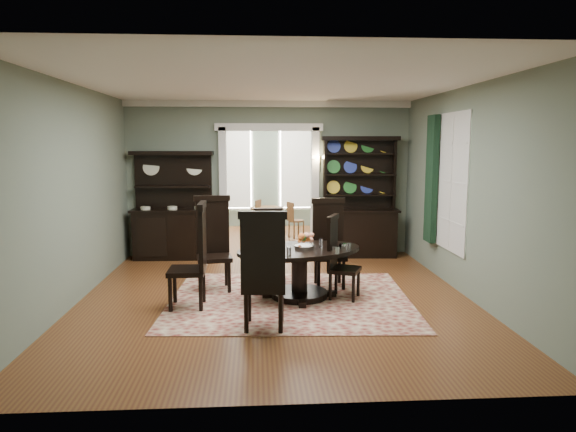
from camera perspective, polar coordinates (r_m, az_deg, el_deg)
name	(u,v)px	position (r m, az deg, el deg)	size (l,w,h in m)	color
room	(275,188)	(7.13, -1.45, 3.14)	(5.51, 6.01, 3.01)	brown
parlor	(266,171)	(12.61, -2.41, 5.00)	(3.51, 3.50, 3.01)	brown
doorway_trim	(269,173)	(10.08, -2.10, 4.81)	(2.08, 0.25, 2.57)	silver
right_window	(442,181)	(8.54, 16.71, 3.77)	(0.15, 1.47, 2.12)	white
wall_sconce	(318,159)	(9.98, 3.41, 6.33)	(0.27, 0.21, 0.21)	#BC8B32
rug	(290,299)	(7.35, 0.23, -9.21)	(3.34, 2.83, 0.01)	maroon
dining_table	(299,264)	(7.31, 1.28, -5.30)	(2.12, 2.12, 0.72)	black
centerpiece	(304,244)	(7.24, 1.83, -3.15)	(1.38, 0.89, 0.23)	silver
chair_far_left	(213,240)	(7.81, -8.30, -2.70)	(0.59, 0.57, 1.41)	black
chair_far_mid	(269,244)	(8.07, -2.16, -3.14)	(0.47, 0.45, 1.18)	black
chair_far_right	(329,240)	(7.94, 4.54, -2.68)	(0.52, 0.48, 1.36)	black
chair_end_left	(196,253)	(6.94, -10.24, -4.05)	(0.50, 0.55, 1.42)	black
chair_end_right	(338,255)	(7.29, 5.57, -4.35)	(0.56, 0.57, 1.19)	black
chair_near	(263,269)	(5.96, -2.74, -5.86)	(0.57, 0.54, 1.44)	black
sideboard	(173,221)	(10.05, -12.61, -0.57)	(1.57, 0.58, 2.05)	black
welsh_dresser	(359,213)	(10.10, 7.93, 0.33)	(1.52, 0.64, 2.33)	black
parlor_table	(267,218)	(12.01, -2.35, -0.19)	(0.77, 0.77, 0.71)	#583819
parlor_chair_left	(254,217)	(12.10, -3.77, -0.12)	(0.41, 0.41, 0.88)	#583819
parlor_chair_right	(294,219)	(11.94, 0.68, -0.31)	(0.40, 0.40, 0.84)	#583819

